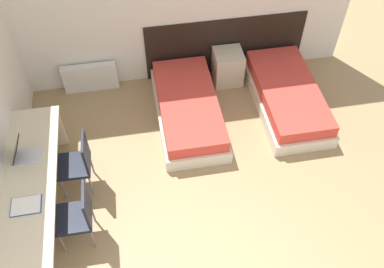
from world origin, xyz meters
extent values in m
cube|color=silver|center=(0.00, 3.95, 1.35)|extent=(5.54, 0.05, 2.70)
cube|color=black|center=(0.84, 3.91, 0.50)|extent=(2.53, 0.03, 1.00)
cube|color=beige|center=(0.08, 2.94, 0.11)|extent=(0.91, 1.88, 0.21)
cube|color=#CC3D33|center=(0.08, 2.94, 0.31)|extent=(0.83, 1.80, 0.20)
cube|color=beige|center=(1.60, 2.94, 0.11)|extent=(0.91, 1.88, 0.21)
cube|color=#CC3D33|center=(1.60, 2.94, 0.31)|extent=(0.83, 1.80, 0.20)
cube|color=beige|center=(0.84, 3.66, 0.28)|extent=(0.45, 0.43, 0.55)
cube|color=silver|center=(-1.32, 3.83, 0.24)|extent=(0.84, 0.12, 0.47)
cube|color=beige|center=(-1.97, 1.62, 0.74)|extent=(0.61, 2.29, 0.04)
cube|color=beige|center=(-1.97, 2.75, 0.36)|extent=(0.55, 0.04, 0.72)
cube|color=black|center=(-1.53, 1.99, 0.44)|extent=(0.42, 0.42, 0.05)
cube|color=black|center=(-1.34, 1.99, 0.68)|extent=(0.04, 0.37, 0.45)
cylinder|color=slate|center=(-1.71, 1.82, 0.21)|extent=(0.02, 0.02, 0.41)
cylinder|color=slate|center=(-1.70, 2.17, 0.21)|extent=(0.02, 0.02, 0.41)
cylinder|color=slate|center=(-1.36, 1.81, 0.21)|extent=(0.02, 0.02, 0.41)
cylinder|color=slate|center=(-1.35, 2.16, 0.21)|extent=(0.02, 0.02, 0.41)
cube|color=black|center=(-1.53, 1.25, 0.44)|extent=(0.41, 0.41, 0.05)
cube|color=black|center=(-1.34, 1.25, 0.68)|extent=(0.03, 0.37, 0.45)
cylinder|color=slate|center=(-1.70, 1.07, 0.21)|extent=(0.02, 0.02, 0.41)
cylinder|color=slate|center=(-1.70, 1.42, 0.21)|extent=(0.02, 0.02, 0.41)
cylinder|color=slate|center=(-1.35, 1.07, 0.21)|extent=(0.02, 0.02, 0.41)
cylinder|color=slate|center=(-1.35, 1.42, 0.21)|extent=(0.02, 0.02, 0.41)
cube|color=silver|center=(-2.00, 1.97, 0.76)|extent=(0.32, 0.24, 0.02)
cube|color=black|center=(-2.09, 1.97, 0.91)|extent=(0.15, 0.24, 0.29)
cube|color=#1E4793|center=(-1.97, 1.29, 0.76)|extent=(0.33, 0.24, 0.01)
cube|color=white|center=(-1.97, 1.29, 0.77)|extent=(0.31, 0.23, 0.01)
camera|label=1|loc=(-0.61, -1.35, 4.78)|focal=40.00mm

